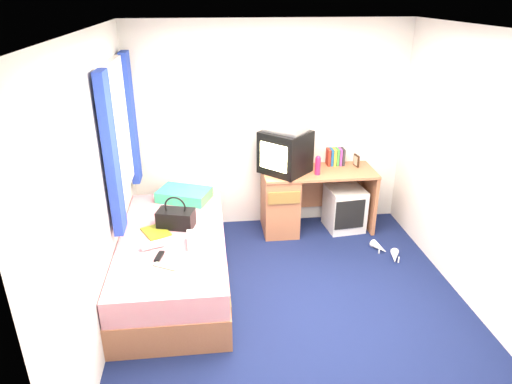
{
  "coord_description": "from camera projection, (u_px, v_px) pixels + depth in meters",
  "views": [
    {
      "loc": [
        -0.73,
        -3.39,
        2.66
      ],
      "look_at": [
        -0.27,
        0.7,
        0.84
      ],
      "focal_mm": 32.0,
      "sensor_mm": 36.0,
      "label": 1
    }
  ],
  "objects": [
    {
      "name": "ground",
      "position": [
        294.0,
        303.0,
        4.23
      ],
      "size": [
        3.4,
        3.4,
        0.0
      ],
      "primitive_type": "plane",
      "color": "#0C1438",
      "rests_on": "ground"
    },
    {
      "name": "room_shell",
      "position": [
        300.0,
        156.0,
        3.64
      ],
      "size": [
        3.4,
        3.4,
        3.4
      ],
      "color": "white",
      "rests_on": "ground"
    },
    {
      "name": "bed",
      "position": [
        174.0,
        260.0,
        4.41
      ],
      "size": [
        1.01,
        2.0,
        0.54
      ],
      "color": "#A46744",
      "rests_on": "ground"
    },
    {
      "name": "pillow",
      "position": [
        184.0,
        195.0,
        5.02
      ],
      "size": [
        0.64,
        0.53,
        0.12
      ],
      "primitive_type": "cube",
      "rotation": [
        0.0,
        0.0,
        -0.38
      ],
      "color": "#1C97B7",
      "rests_on": "bed"
    },
    {
      "name": "desk",
      "position": [
        294.0,
        198.0,
        5.4
      ],
      "size": [
        1.3,
        0.55,
        0.75
      ],
      "color": "#A46744",
      "rests_on": "ground"
    },
    {
      "name": "storage_cube",
      "position": [
        344.0,
        208.0,
        5.48
      ],
      "size": [
        0.46,
        0.46,
        0.52
      ],
      "primitive_type": "cube",
      "rotation": [
        0.0,
        0.0,
        0.11
      ],
      "color": "silver",
      "rests_on": "ground"
    },
    {
      "name": "crt_tv",
      "position": [
        285.0,
        152.0,
        5.15
      ],
      "size": [
        0.65,
        0.65,
        0.48
      ],
      "rotation": [
        0.0,
        0.0,
        -0.79
      ],
      "color": "black",
      "rests_on": "desk"
    },
    {
      "name": "vcr",
      "position": [
        286.0,
        128.0,
        5.04
      ],
      "size": [
        0.53,
        0.52,
        0.08
      ],
      "primitive_type": "cube",
      "rotation": [
        0.0,
        0.0,
        -0.73
      ],
      "color": "silver",
      "rests_on": "crt_tv"
    },
    {
      "name": "book_row",
      "position": [
        335.0,
        157.0,
        5.42
      ],
      "size": [
        0.2,
        0.13,
        0.2
      ],
      "color": "maroon",
      "rests_on": "desk"
    },
    {
      "name": "picture_frame",
      "position": [
        356.0,
        161.0,
        5.39
      ],
      "size": [
        0.04,
        0.12,
        0.14
      ],
      "primitive_type": "cube",
      "rotation": [
        0.0,
        0.0,
        0.14
      ],
      "color": "black",
      "rests_on": "desk"
    },
    {
      "name": "pink_water_bottle",
      "position": [
        318.0,
        166.0,
        5.13
      ],
      "size": [
        0.08,
        0.08,
        0.2
      ],
      "primitive_type": "cylinder",
      "rotation": [
        0.0,
        0.0,
        0.3
      ],
      "color": "#C91C48",
      "rests_on": "desk"
    },
    {
      "name": "aerosol_can",
      "position": [
        304.0,
        161.0,
        5.32
      ],
      "size": [
        0.06,
        0.06,
        0.18
      ],
      "primitive_type": "cylinder",
      "rotation": [
        0.0,
        0.0,
        0.31
      ],
      "color": "silver",
      "rests_on": "desk"
    },
    {
      "name": "handbag",
      "position": [
        176.0,
        218.0,
        4.43
      ],
      "size": [
        0.39,
        0.28,
        0.32
      ],
      "rotation": [
        0.0,
        0.0,
        -0.26
      ],
      "color": "black",
      "rests_on": "bed"
    },
    {
      "name": "towel",
      "position": [
        203.0,
        239.0,
        4.14
      ],
      "size": [
        0.3,
        0.26,
        0.1
      ],
      "primitive_type": "cube",
      "rotation": [
        0.0,
        0.0,
        0.05
      ],
      "color": "white",
      "rests_on": "bed"
    },
    {
      "name": "magazine",
      "position": [
        156.0,
        232.0,
        4.36
      ],
      "size": [
        0.32,
        0.35,
        0.01
      ],
      "primitive_type": "cube",
      "rotation": [
        0.0,
        0.0,
        0.48
      ],
      "color": "yellow",
      "rests_on": "bed"
    },
    {
      "name": "water_bottle",
      "position": [
        153.0,
        245.0,
        4.08
      ],
      "size": [
        0.21,
        0.13,
        0.07
      ],
      "primitive_type": "cylinder",
      "rotation": [
        0.0,
        1.57,
        0.34
      ],
      "color": "white",
      "rests_on": "bed"
    },
    {
      "name": "colour_swatch_fan",
      "position": [
        166.0,
        266.0,
        3.81
      ],
      "size": [
        0.22,
        0.16,
        0.01
      ],
      "primitive_type": "cube",
      "rotation": [
        0.0,
        0.0,
        -0.51
      ],
      "color": "orange",
      "rests_on": "bed"
    },
    {
      "name": "remote_control",
      "position": [
        159.0,
        256.0,
        3.95
      ],
      "size": [
        0.08,
        0.17,
        0.02
      ],
      "primitive_type": "cube",
      "rotation": [
        0.0,
        0.0,
        -0.22
      ],
      "color": "black",
      "rests_on": "bed"
    },
    {
      "name": "window_assembly",
      "position": [
        120.0,
        134.0,
        4.32
      ],
      "size": [
        0.11,
        1.42,
        1.4
      ],
      "color": "silver",
      "rests_on": "room_shell"
    },
    {
      "name": "white_heels",
      "position": [
        387.0,
        252.0,
        4.99
      ],
      "size": [
        0.26,
        0.44,
        0.09
      ],
      "color": "white",
      "rests_on": "ground"
    }
  ]
}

